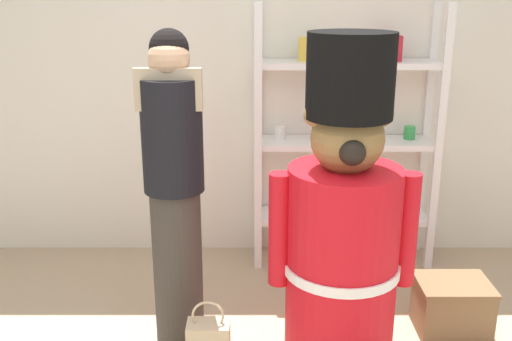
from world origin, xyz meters
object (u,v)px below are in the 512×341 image
teddy_bear_guard (342,230)px  person_shopper (173,189)px  display_crate (450,306)px  merchandise_shelf (344,137)px

teddy_bear_guard → person_shopper: 0.86m
teddy_bear_guard → display_crate: 0.92m
teddy_bear_guard → display_crate: (0.67, 0.26, -0.57)m
person_shopper → teddy_bear_guard: bearing=-10.7°
merchandise_shelf → teddy_bear_guard: (-0.18, -1.20, -0.16)m
teddy_bear_guard → display_crate: size_ratio=4.17×
merchandise_shelf → display_crate: merchandise_shelf is taller
display_crate → teddy_bear_guard: bearing=-158.4°
merchandise_shelf → person_shopper: merchandise_shelf is taller
teddy_bear_guard → merchandise_shelf: bearing=81.6°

